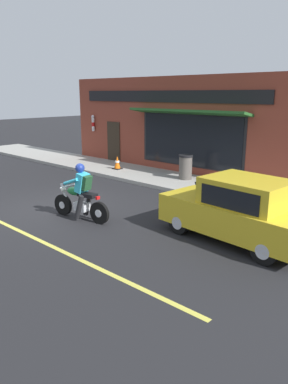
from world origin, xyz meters
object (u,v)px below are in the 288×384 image
car_hatchback (239,210)px  fire_hydrant (245,188)px  motorcycle_with_rider (81,196)px  traffic_cone (117,163)px  trash_bin (186,167)px

car_hatchback → fire_hydrant: size_ratio=4.43×
motorcycle_with_rider → traffic_cone: 6.65m
car_hatchback → fire_hydrant: bearing=25.5°
car_hatchback → trash_bin: car_hatchback is taller
fire_hydrant → traffic_cone: 6.86m
car_hatchback → trash_bin: 6.18m
motorcycle_with_rider → fire_hydrant: motorcycle_with_rider is taller
motorcycle_with_rider → fire_hydrant: 5.18m
fire_hydrant → traffic_cone: fire_hydrant is taller
motorcycle_with_rider → car_hatchback: (1.61, -4.05, 0.09)m
motorcycle_with_rider → car_hatchback: 4.36m
fire_hydrant → traffic_cone: bearing=83.1°
fire_hydrant → trash_bin: 3.55m
car_hatchback → traffic_cone: (3.62, 8.14, -0.33)m
car_hatchback → fire_hydrant: car_hatchback is taller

